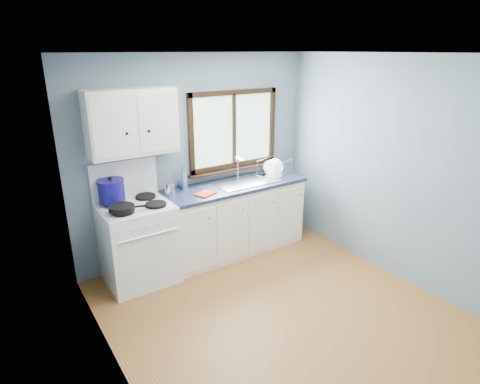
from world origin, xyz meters
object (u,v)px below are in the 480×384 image
sink (246,186)px  stockpot (111,191)px  gas_range (138,241)px  dish_rack (274,171)px  utensil_crock (170,188)px  base_cabinets (234,221)px  skillet (122,208)px  thermos (184,178)px

sink → stockpot: stockpot is taller
gas_range → dish_rack: bearing=1.9°
dish_rack → gas_range: bearing=161.8°
gas_range → utensil_crock: (0.47, 0.13, 0.50)m
base_cabinets → stockpot: 1.65m
gas_range → dish_rack: 2.03m
skillet → thermos: 0.95m
dish_rack → thermos: bearing=154.4°
utensil_crock → dish_rack: 1.50m
gas_range → skillet: (-0.19, -0.16, 0.49)m
sink → skillet: bearing=-173.8°
utensil_crock → thermos: (0.22, 0.06, 0.07)m
skillet → dish_rack: dish_rack is taller
utensil_crock → dish_rack: bearing=-2.4°
sink → stockpot: size_ratio=2.23×
base_cabinets → thermos: (-0.61, 0.17, 0.65)m
skillet → stockpot: bearing=108.0°
stockpot → dish_rack: 2.18m
stockpot → thermos: 0.89m
stockpot → gas_range: bearing=-36.1°
sink → thermos: size_ratio=2.94×
sink → stockpot: 1.70m
stockpot → utensil_crock: (0.67, -0.02, -0.10)m
thermos → stockpot: bearing=-177.0°
sink → stockpot: bearing=175.7°
gas_range → thermos: (0.70, 0.19, 0.57)m
sink → gas_range: bearing=-179.3°
sink → skillet: 1.69m
base_cabinets → skillet: bearing=-173.1°
skillet → base_cabinets: bearing=23.1°
base_cabinets → dish_rack: size_ratio=3.71×
stockpot → utensil_crock: 0.68m
base_cabinets → utensil_crock: 1.02m
base_cabinets → dish_rack: (0.67, 0.05, 0.57)m
gas_range → base_cabinets: 1.31m
gas_range → sink: size_ratio=1.62×
dish_rack → sink: bearing=165.4°
stockpot → dish_rack: (2.17, -0.08, -0.11)m
utensil_crock → dish_rack: (1.50, -0.06, -0.01)m
stockpot → thermos: stockpot is taller
sink → skillet: (-1.67, -0.18, 0.13)m
sink → thermos: (-0.79, 0.17, 0.20)m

